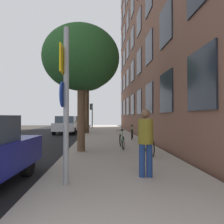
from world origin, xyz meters
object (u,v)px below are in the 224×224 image
object	(u,v)px
tree_near	(81,59)
bicycle_1	(122,141)
car_2	(81,122)
bicycle_0	(149,145)
pedestrian_0	(146,138)
tree_far	(87,73)
traffic_light	(91,111)
bicycle_2	(132,134)
car_1	(66,125)
sign_post	(65,97)

from	to	relation	value
tree_near	bicycle_1	xyz separation A→B (m)	(1.83, 0.72, -3.62)
tree_near	car_2	world-z (taller)	tree_near
bicycle_0	bicycle_1	world-z (taller)	bicycle_0
bicycle_1	pedestrian_0	world-z (taller)	pedestrian_0
tree_far	car_2	size ratio (longest dim) A/B	1.59
tree_near	bicycle_0	distance (m)	4.61
traffic_light	pedestrian_0	bearing A→B (deg)	-83.88
tree_far	bicycle_2	xyz separation A→B (m)	(3.27, -5.00, -5.00)
bicycle_1	car_1	xyz separation A→B (m)	(-4.14, 9.29, 0.38)
bicycle_0	bicycle_1	distance (m)	1.78
pedestrian_0	car_1	size ratio (longest dim) A/B	0.42
bicycle_2	car_2	size ratio (longest dim) A/B	0.35
tree_near	bicycle_0	size ratio (longest dim) A/B	3.15
bicycle_0	bicycle_1	xyz separation A→B (m)	(-0.92, 1.52, -0.01)
traffic_light	pedestrian_0	distance (m)	21.64
tree_near	car_2	size ratio (longest dim) A/B	1.22
tree_far	bicycle_1	size ratio (longest dim) A/B	4.18
pedestrian_0	bicycle_1	bearing A→B (deg)	91.43
tree_far	bicycle_0	bearing A→B (deg)	-72.77
sign_post	tree_near	bearing A→B (deg)	90.69
traffic_light	bicycle_0	xyz separation A→B (m)	(3.11, -18.53, -1.85)
traffic_light	bicycle_1	bearing A→B (deg)	-82.66
bicycle_2	car_2	bearing A→B (deg)	109.23
traffic_light	tree_near	xyz separation A→B (m)	(0.36, -17.73, 1.76)
sign_post	bicycle_0	size ratio (longest dim) A/B	2.02
sign_post	traffic_light	world-z (taller)	sign_post
bicycle_1	bicycle_0	bearing A→B (deg)	-58.77
bicycle_1	car_2	bearing A→B (deg)	101.96
bicycle_1	car_1	bearing A→B (deg)	114.03
car_1	car_2	xyz separation A→B (m)	(0.57, 7.59, 0.00)
bicycle_0	car_2	xyz separation A→B (m)	(-4.50, 18.40, 0.37)
sign_post	tree_far	bearing A→B (deg)	91.80
bicycle_2	tree_far	bearing A→B (deg)	123.23
bicycle_0	pedestrian_0	bearing A→B (deg)	-105.37
bicycle_1	car_2	distance (m)	17.26
bicycle_0	car_1	xyz separation A→B (m)	(-5.06, 10.81, 0.37)
sign_post	bicycle_2	world-z (taller)	sign_post
car_1	bicycle_2	bearing A→B (deg)	-47.69
car_1	bicycle_0	bearing A→B (deg)	-64.90
car_1	tree_far	bearing A→B (deg)	-20.58
traffic_light	bicycle_1	world-z (taller)	traffic_light
tree_near	bicycle_1	distance (m)	4.12
tree_near	bicycle_0	bearing A→B (deg)	-16.21
tree_far	bicycle_0	distance (m)	11.68
car_1	car_2	bearing A→B (deg)	85.74
bicycle_1	car_2	world-z (taller)	car_2
pedestrian_0	car_1	bearing A→B (deg)	107.17
sign_post	tree_far	xyz separation A→B (m)	(-0.42, 13.47, 3.45)
traffic_light	sign_post	bearing A→B (deg)	-88.92
bicycle_2	car_1	bearing A→B (deg)	132.31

